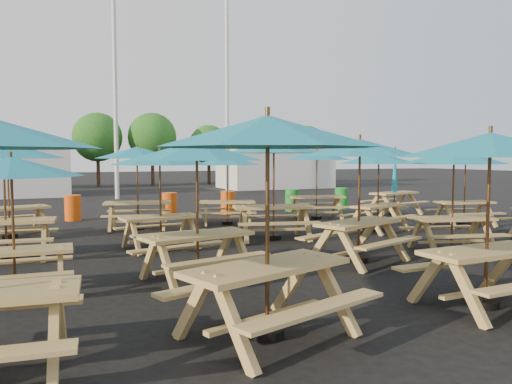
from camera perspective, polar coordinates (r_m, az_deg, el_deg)
name	(u,v)px	position (r m, az deg, el deg)	size (l,w,h in m)	color
ground	(280,240)	(12.56, 2.75, -5.46)	(120.00, 120.00, 0.00)	black
picnic_unit_1	(11,173)	(8.15, -26.18, 1.93)	(2.15, 2.15, 2.09)	tan
picnic_unit_2	(3,156)	(11.17, -26.91, 3.73)	(2.57, 2.57, 2.40)	tan
picnic_unit_3	(7,156)	(14.08, -26.55, 3.65)	(2.86, 2.86, 2.38)	tan
picnic_unit_4	(268,143)	(5.60, 1.33, 5.68)	(3.16, 3.16, 2.55)	tan
picnic_unit_5	(197,157)	(8.32, -6.78, 3.97)	(2.78, 2.78, 2.37)	tan
picnic_unit_6	(160,163)	(11.34, -10.94, 3.31)	(2.46, 2.46, 2.22)	tan
picnic_unit_7	(137,157)	(14.56, -13.44, 3.96)	(2.83, 2.83, 2.38)	tan
picnic_unit_8	(490,153)	(7.45, 25.17, 4.00)	(2.47, 2.47, 2.42)	tan
picnic_unit_9	(360,154)	(9.91, 11.78, 4.30)	(3.07, 3.07, 2.44)	tan
picnic_unit_10	(274,151)	(12.44, 2.05, 4.72)	(3.02, 3.02, 2.54)	tan
picnic_unit_11	(227,163)	(15.25, -3.32, 3.30)	(2.67, 2.67, 2.15)	tan
picnic_unit_13	(454,162)	(11.65, 21.68, 3.25)	(2.68, 2.68, 2.25)	tan
picnic_unit_14	(379,162)	(14.23, 13.84, 3.35)	(2.76, 2.76, 2.21)	tan
picnic_unit_15	(317,158)	(16.62, 6.97, 3.84)	(2.79, 2.79, 2.31)	tan
picnic_unit_18	(466,162)	(16.16, 22.83, 3.18)	(2.56, 2.56, 2.19)	tan
picnic_unit_19	(395,187)	(18.42, 15.55, 0.55)	(2.25, 2.08, 2.43)	tan
waste_bin_0	(73,208)	(17.26, -20.20, -1.71)	(0.52, 0.52, 0.83)	#EA530D
waste_bin_1	(170,205)	(17.51, -9.85, -1.44)	(0.52, 0.52, 0.83)	#EA530D
waste_bin_2	(228,203)	(18.07, -3.23, -1.22)	(0.52, 0.52, 0.83)	#EA530D
waste_bin_3	(292,200)	(19.09, 4.13, -0.94)	(0.52, 0.52, 0.83)	#198C26
waste_bin_4	(341,198)	(20.21, 9.73, -0.71)	(0.52, 0.52, 0.83)	#198C26
mast_0	(115,75)	(25.65, -15.83, 12.71)	(0.20, 0.20, 12.00)	silver
mast_1	(227,88)	(29.15, -3.34, 11.78)	(0.20, 0.20, 12.00)	silver
event_tent_1	(275,168)	(33.41, 2.18, 2.72)	(7.00, 4.00, 2.60)	silver
tree_2	(23,148)	(34.77, -25.09, 4.58)	(2.59, 2.59, 3.93)	#382314
tree_3	(98,137)	(36.04, -17.66, 5.98)	(3.36, 3.36, 5.09)	#382314
tree_4	(152,137)	(36.15, -11.79, 6.16)	(3.41, 3.41, 5.17)	#382314
tree_5	(209,145)	(37.66, -5.42, 5.40)	(2.94, 2.94, 4.45)	#382314
tree_6	(267,139)	(37.48, 1.30, 6.12)	(3.38, 3.38, 5.13)	#382314
tree_7	(307,145)	(39.04, 5.82, 5.38)	(2.95, 2.95, 4.48)	#382314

